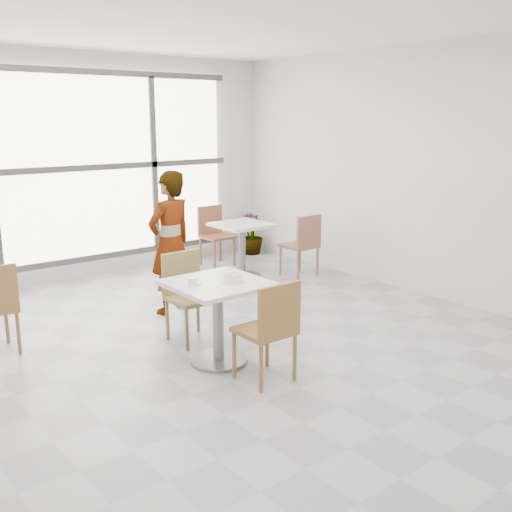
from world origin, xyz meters
TOP-DOWN VIEW (x-y plane):
  - floor at (0.00, 0.00)m, footprint 7.00×7.00m
  - ceiling at (0.00, 0.00)m, footprint 7.00×7.00m
  - wall_back at (0.00, 3.50)m, footprint 6.00×0.00m
  - wall_right at (3.00, 0.00)m, footprint 0.00×7.00m
  - window at (0.00, 3.44)m, footprint 4.60×0.07m
  - main_table at (-0.21, -0.03)m, footprint 0.80×0.80m
  - chair_near at (-0.12, -0.65)m, footprint 0.42×0.42m
  - chair_far at (-0.11, 0.64)m, footprint 0.42×0.42m
  - oatmeal_bowl at (-0.11, -0.12)m, footprint 0.21×0.21m
  - coffee_cup at (-0.45, 0.01)m, footprint 0.16×0.13m
  - person at (0.19, 1.46)m, footprint 0.65×0.49m
  - bg_table_right at (1.72, 2.16)m, footprint 0.70×0.70m
  - bg_chair_right_near at (2.36, 1.63)m, footprint 0.42×0.42m
  - bg_chair_right_far at (1.84, 3.01)m, footprint 0.42×0.42m
  - plant_right at (2.70, 3.20)m, footprint 0.37×0.37m

SIDE VIEW (x-z plane):
  - floor at x=0.00m, z-range 0.00..0.00m
  - plant_right at x=2.70m, z-range 0.00..0.65m
  - bg_table_right at x=1.72m, z-range 0.11..0.86m
  - chair_near at x=-0.12m, z-range 0.07..0.94m
  - chair_far at x=-0.11m, z-range 0.07..0.94m
  - bg_chair_right_near at x=2.36m, z-range 0.07..0.94m
  - bg_chair_right_far at x=1.84m, z-range 0.07..0.94m
  - main_table at x=-0.21m, z-range 0.15..0.90m
  - coffee_cup at x=-0.45m, z-range 0.75..0.81m
  - oatmeal_bowl at x=-0.11m, z-range 0.75..0.84m
  - person at x=0.19m, z-range 0.00..1.59m
  - window at x=0.00m, z-range 0.24..2.76m
  - wall_back at x=0.00m, z-range -1.50..4.50m
  - wall_right at x=3.00m, z-range -2.00..5.00m
  - ceiling at x=0.00m, z-range 3.00..3.00m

